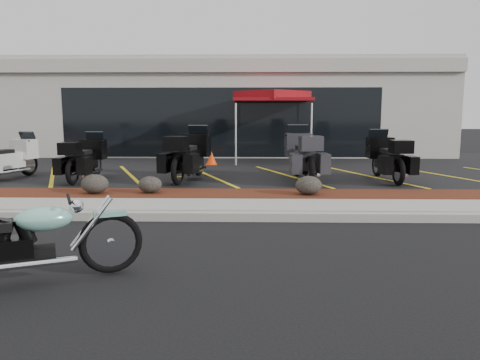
{
  "coord_description": "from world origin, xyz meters",
  "views": [
    {
      "loc": [
        1.15,
        -7.21,
        1.92
      ],
      "look_at": [
        0.95,
        1.2,
        0.68
      ],
      "focal_mm": 35.0,
      "sensor_mm": 36.0,
      "label": 1
    }
  ],
  "objects_px": {
    "traffic_cone": "(211,158)",
    "hero_cruiser": "(111,234)",
    "popup_canopy": "(272,98)",
    "touring_white": "(28,154)"
  },
  "relations": [
    {
      "from": "traffic_cone",
      "to": "hero_cruiser",
      "type": "bearing_deg",
      "value": -91.85
    },
    {
      "from": "hero_cruiser",
      "to": "traffic_cone",
      "type": "xyz_separation_m",
      "value": [
        0.33,
        10.24,
        -0.12
      ]
    },
    {
      "from": "hero_cruiser",
      "to": "traffic_cone",
      "type": "relative_size",
      "value": 6.26
    },
    {
      "from": "traffic_cone",
      "to": "popup_canopy",
      "type": "bearing_deg",
      "value": 28.62
    },
    {
      "from": "hero_cruiser",
      "to": "touring_white",
      "type": "bearing_deg",
      "value": 97.62
    },
    {
      "from": "hero_cruiser",
      "to": "popup_canopy",
      "type": "distance_m",
      "value": 11.77
    },
    {
      "from": "hero_cruiser",
      "to": "popup_canopy",
      "type": "relative_size",
      "value": 0.8
    },
    {
      "from": "popup_canopy",
      "to": "traffic_cone",
      "type": "bearing_deg",
      "value": -174.61
    },
    {
      "from": "traffic_cone",
      "to": "popup_canopy",
      "type": "xyz_separation_m",
      "value": [
        2.06,
        1.12,
        2.02
      ]
    },
    {
      "from": "hero_cruiser",
      "to": "traffic_cone",
      "type": "distance_m",
      "value": 10.24
    }
  ]
}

